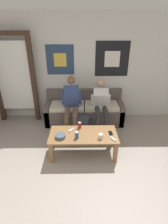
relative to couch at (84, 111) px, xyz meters
The scene contains 15 objects.
ground_plane 2.56m from the couch, 93.01° to the right, with size 18.00×18.00×0.00m, color gray.
wall_back 1.06m from the couch, 110.86° to the left, with size 10.00×0.07×2.55m.
door_frame 1.91m from the couch, behind, with size 1.00×0.10×2.15m.
couch is the anchor object (origin of this frame).
coffee_table 1.26m from the couch, 91.81° to the right, with size 1.27×0.61×0.44m.
person_seated_adult 0.59m from the couch, 131.87° to the right, with size 0.47×0.91×1.23m.
person_seated_teen 0.59m from the couch, 37.49° to the right, with size 0.47×0.98×1.12m.
backpack 0.67m from the couch, 93.71° to the right, with size 0.33×0.29×0.47m.
ceramic_bowl 1.45m from the couch, 108.36° to the right, with size 0.19×0.19×0.06m.
pillar_candle 1.44m from the couch, 79.12° to the right, with size 0.08×0.08×0.10m.
drink_can_blue 1.41m from the couch, 96.52° to the right, with size 0.07×0.07×0.12m.
drink_can_red 1.07m from the couch, 95.98° to the right, with size 0.07×0.07×0.12m.
game_controller_near_left 1.53m from the couch, 71.34° to the right, with size 0.11×0.14×0.03m.
game_controller_near_right 1.18m from the couch, 103.36° to the right, with size 0.12×0.13×0.03m.
cell_phone 1.34m from the couch, 69.16° to the right, with size 0.07×0.14×0.01m.
Camera 1 is at (0.07, -1.44, 2.28)m, focal length 28.00 mm.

